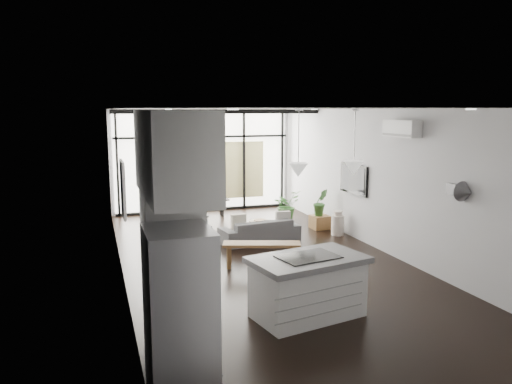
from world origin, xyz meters
TOP-DOWN VIEW (x-y plane):
  - floor at (0.00, 0.00)m, footprint 5.00×10.00m
  - ceiling at (0.00, 0.00)m, footprint 5.00×10.00m
  - wall_left at (-2.50, 0.00)m, footprint 0.02×10.00m
  - wall_right at (2.50, 0.00)m, footprint 0.02×10.00m
  - wall_back at (0.00, 5.00)m, footprint 5.00×0.02m
  - wall_front at (0.00, -5.00)m, footprint 5.00×0.02m
  - glazing at (0.00, 4.88)m, footprint 5.00×0.20m
  - skylight at (0.00, 4.00)m, footprint 4.70×1.90m
  - neighbour_building at (0.00, 4.95)m, footprint 3.50×0.02m
  - island at (-0.22, -2.61)m, footprint 1.68×1.19m
  - cooktop at (-0.22, -2.61)m, footprint 0.88×0.67m
  - fridge at (-2.16, -3.85)m, footprint 0.64×0.80m
  - appliance_column at (-2.10, -3.15)m, footprint 0.63×0.66m
  - upper_cabinets at (-2.12, -3.50)m, footprint 0.62×1.75m
  - pendant_left at (-0.40, -2.65)m, footprint 0.26×0.26m
  - pendant_right at (0.40, -2.65)m, footprint 0.26×0.26m
  - sofa at (0.40, 1.26)m, footprint 1.73×0.69m
  - console_bench at (-0.11, -0.37)m, footprint 1.41×0.76m
  - pouf at (0.53, 1.67)m, footprint 0.57×0.57m
  - crate at (2.15, 1.96)m, footprint 0.43×0.43m
  - plant_tall at (1.75, 3.11)m, footprint 0.93×0.97m
  - plant_crate at (2.15, 1.96)m, footprint 0.36×0.65m
  - milk_can at (2.25, 1.28)m, footprint 0.31×0.31m
  - bistro_set at (-0.26, 4.15)m, footprint 1.57×0.90m
  - tv at (2.46, 1.00)m, footprint 0.05×1.10m
  - ac_unit at (2.38, -0.80)m, footprint 0.22×0.90m
  - framed_art at (-2.47, -0.50)m, footprint 0.04×0.70m

SIDE VIEW (x-z plane):
  - floor at x=0.00m, z-range 0.00..0.00m
  - crate at x=2.15m, z-range 0.00..0.31m
  - pouf at x=0.53m, z-range 0.00..0.37m
  - console_bench at x=-0.11m, z-range 0.00..0.44m
  - milk_can at x=2.25m, z-range 0.00..0.56m
  - plant_tall at x=1.75m, z-range 0.00..0.59m
  - sofa at x=0.40m, z-range 0.00..0.66m
  - bistro_set at x=-0.26m, z-range 0.00..0.71m
  - island at x=-0.22m, z-range 0.00..0.84m
  - plant_crate at x=2.15m, z-range 0.31..0.60m
  - fridge at x=-2.16m, z-range 0.00..1.66m
  - cooktop at x=-0.22m, z-range 0.84..0.85m
  - neighbour_building at x=0.00m, z-range 0.30..1.90m
  - appliance_column at x=-2.10m, z-range 0.00..2.45m
  - tv at x=2.46m, z-range 0.98..1.62m
  - wall_left at x=-2.50m, z-range 0.00..2.80m
  - wall_right at x=2.50m, z-range 0.00..2.80m
  - wall_back at x=0.00m, z-range 0.00..2.80m
  - wall_front at x=0.00m, z-range 0.00..2.80m
  - glazing at x=0.00m, z-range 0.00..2.80m
  - framed_art at x=-2.47m, z-range 1.10..2.00m
  - pendant_left at x=-0.40m, z-range 1.93..2.11m
  - pendant_right at x=0.40m, z-range 1.93..2.11m
  - upper_cabinets at x=-2.12m, z-range 1.92..2.78m
  - ac_unit at x=2.38m, z-range 2.30..2.60m
  - skylight at x=0.00m, z-range 2.74..2.80m
  - ceiling at x=0.00m, z-range 2.80..2.80m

